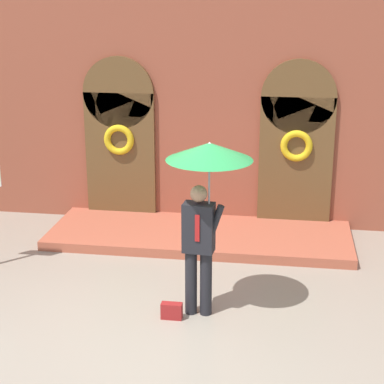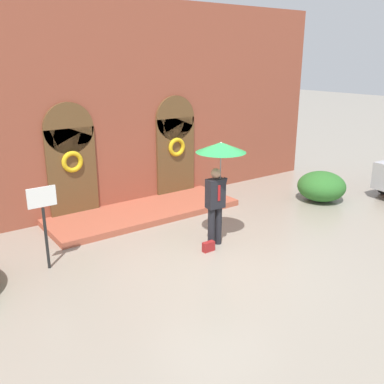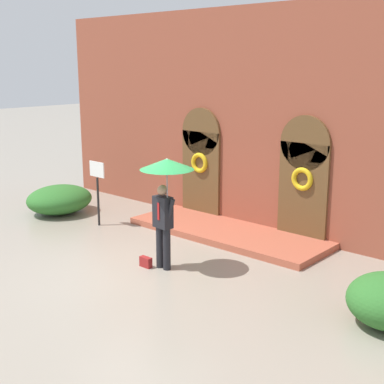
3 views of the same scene
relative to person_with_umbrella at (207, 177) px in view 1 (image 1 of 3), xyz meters
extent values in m
plane|color=gray|center=(-0.45, -0.42, -1.91)|extent=(80.00, 80.00, 0.00)
cube|color=brown|center=(-0.45, 3.78, 0.89)|extent=(14.00, 0.50, 5.60)
cube|color=brown|center=(-2.05, 3.49, -0.71)|extent=(1.30, 0.08, 2.40)
cylinder|color=brown|center=(-2.05, 3.49, 0.49)|extent=(1.30, 0.08, 1.30)
cube|color=brown|center=(1.15, 3.49, -0.71)|extent=(1.30, 0.08, 2.40)
cylinder|color=brown|center=(1.15, 3.49, 0.49)|extent=(1.30, 0.08, 1.30)
torus|color=gold|center=(-2.05, 3.42, -0.36)|extent=(0.56, 0.12, 0.56)
torus|color=gold|center=(1.15, 3.42, -0.36)|extent=(0.56, 0.12, 0.56)
cube|color=#AA523A|center=(-0.45, 2.63, -1.83)|extent=(5.20, 1.80, 0.16)
cylinder|color=black|center=(-0.20, 0.00, -1.46)|extent=(0.16, 0.16, 0.90)
cylinder|color=black|center=(0.00, 0.00, -1.46)|extent=(0.16, 0.16, 0.90)
cube|color=black|center=(-0.10, 0.00, -0.68)|extent=(0.42, 0.28, 0.66)
cube|color=#A51919|center=(-0.10, -0.13, -0.64)|extent=(0.06, 0.02, 0.36)
sphere|color=#A87A5B|center=(-0.10, 0.00, -0.22)|extent=(0.22, 0.22, 0.22)
cylinder|color=black|center=(0.12, 0.00, -0.58)|extent=(0.22, 0.09, 0.46)
cylinder|color=gray|center=(0.03, 0.00, -0.26)|extent=(0.02, 0.02, 0.98)
cone|color=#1E7538|center=(0.03, 0.00, 0.34)|extent=(1.10, 1.10, 0.22)
cone|color=white|center=(0.03, 0.00, 0.35)|extent=(0.61, 0.60, 0.20)
cube|color=maroon|center=(-0.43, -0.20, -1.80)|extent=(0.28, 0.12, 0.22)
camera|label=1|loc=(0.97, -7.68, 2.26)|focal=60.00mm
camera|label=2|loc=(-5.74, -7.01, 2.19)|focal=40.00mm
camera|label=3|loc=(7.36, -7.53, 2.29)|focal=50.00mm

